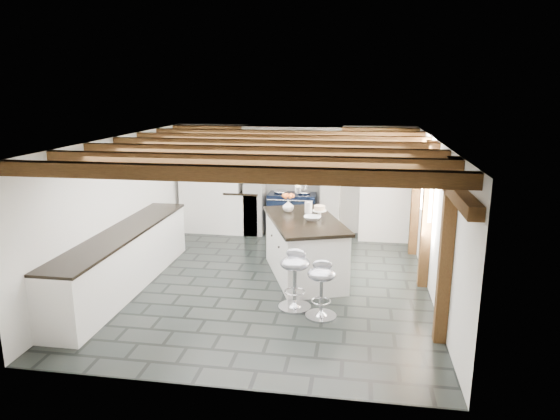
% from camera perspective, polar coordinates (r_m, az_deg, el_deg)
% --- Properties ---
extents(ground, '(6.00, 6.00, 0.00)m').
position_cam_1_polar(ground, '(8.19, -1.14, -8.13)').
color(ground, black).
rests_on(ground, ground).
extents(room_shell, '(6.00, 6.03, 6.00)m').
position_cam_1_polar(room_shell, '(9.32, -3.33, 1.44)').
color(room_shell, white).
rests_on(room_shell, ground).
extents(range_cooker, '(1.00, 0.63, 0.99)m').
position_cam_1_polar(range_cooker, '(10.57, 1.39, -0.39)').
color(range_cooker, black).
rests_on(range_cooker, ground).
extents(kitchen_island, '(1.66, 2.23, 1.31)m').
position_cam_1_polar(kitchen_island, '(8.26, 2.77, -4.23)').
color(kitchen_island, white).
rests_on(kitchen_island, ground).
extents(bar_stool_near, '(0.43, 0.43, 0.80)m').
position_cam_1_polar(bar_stool_near, '(6.84, 4.77, -8.29)').
color(bar_stool_near, silver).
rests_on(bar_stool_near, ground).
extents(bar_stool_far, '(0.50, 0.50, 0.87)m').
position_cam_1_polar(bar_stool_far, '(7.07, 1.75, -7.14)').
color(bar_stool_far, silver).
rests_on(bar_stool_far, ground).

